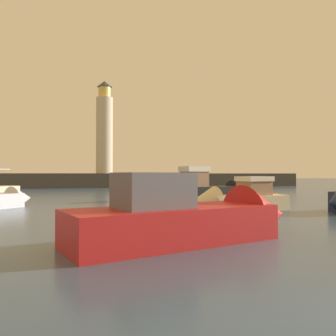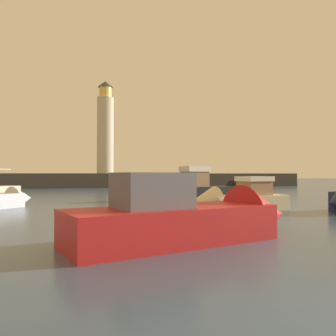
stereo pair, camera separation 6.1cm
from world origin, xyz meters
name	(u,v)px [view 1 (the left image)]	position (x,y,z in m)	size (l,w,h in m)	color
ground_plane	(128,199)	(0.00, 24.35, 0.00)	(220.00, 220.00, 0.00)	#384C60
breakwater	(103,180)	(0.00, 48.70, 1.03)	(63.44, 4.09, 2.07)	#423F3D
lighthouse	(104,130)	(0.23, 48.70, 8.59)	(2.44, 2.44, 13.76)	beige
motorboat_0	(206,218)	(-0.33, 7.17, 0.65)	(7.95, 4.12, 2.49)	#B21E1E
motorboat_2	(212,190)	(6.25, 22.19, 0.75)	(7.81, 3.82, 2.90)	black
motorboat_4	(231,201)	(3.90, 14.08, 0.56)	(6.17, 2.84, 2.28)	beige
mooring_buoy	(275,199)	(8.22, 16.66, 0.38)	(0.76, 0.76, 0.76)	#EA5919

